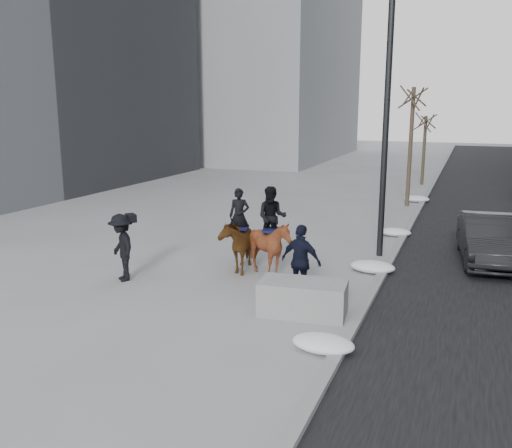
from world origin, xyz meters
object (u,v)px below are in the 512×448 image
at_px(car_near, 489,239).
at_px(mounted_right, 270,241).
at_px(planter, 303,298).
at_px(mounted_left, 238,240).

height_order(car_near, mounted_right, mounted_right).
height_order(planter, mounted_right, mounted_right).
relative_size(planter, mounted_left, 0.83).
xyz_separation_m(planter, car_near, (3.80, 5.85, 0.31)).
bearing_deg(mounted_right, planter, -55.27).
bearing_deg(mounted_right, car_near, 32.98).
relative_size(mounted_left, mounted_right, 0.94).
xyz_separation_m(car_near, mounted_left, (-6.46, -3.30, 0.15)).
bearing_deg(planter, car_near, 56.96).
bearing_deg(planter, mounted_right, 124.73).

